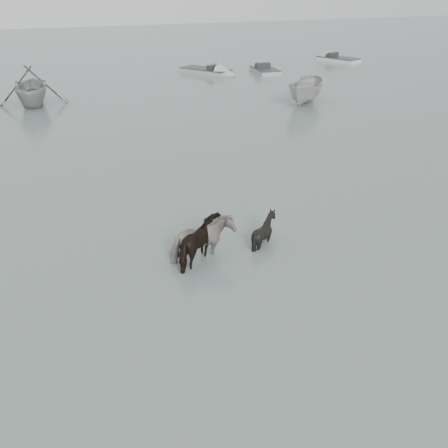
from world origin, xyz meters
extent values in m
plane|color=#4B5955|center=(0.00, 0.00, 0.00)|extent=(140.00, 140.00, 0.00)
imported|color=black|center=(-1.68, -0.05, 0.82)|extent=(2.09, 1.33, 1.64)
imported|color=black|center=(-1.70, -0.28, 0.78)|extent=(1.75, 1.89, 1.56)
imported|color=black|center=(0.47, 0.37, 0.67)|extent=(1.23, 1.09, 1.33)
imported|color=gray|center=(-6.15, 22.41, 1.31)|extent=(4.52, 5.17, 2.63)
imported|color=#A1A19D|center=(10.12, 17.56, 0.85)|extent=(4.17, 4.42, 1.71)
camera|label=1|loc=(-5.63, -14.34, 8.02)|focal=45.00mm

